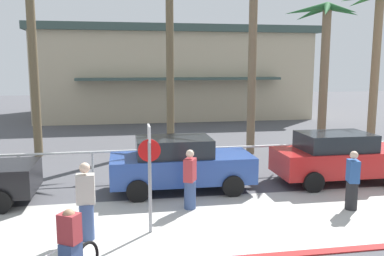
% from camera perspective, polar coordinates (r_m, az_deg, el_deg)
% --- Properties ---
extents(ground_plane, '(80.00, 80.00, 0.00)m').
position_cam_1_polar(ground_plane, '(15.83, -4.76, -5.49)').
color(ground_plane, '#4C4C51').
extents(sidewalk_strip, '(44.00, 4.00, 0.02)m').
position_cam_1_polar(sidewalk_strip, '(10.33, -1.81, -13.34)').
color(sidewalk_strip, beige).
rests_on(sidewalk_strip, ground).
extents(building_backdrop, '(19.89, 12.07, 6.60)m').
position_cam_1_polar(building_backdrop, '(32.84, -3.06, 7.81)').
color(building_backdrop, '#BCAD8E').
rests_on(building_backdrop, ground).
extents(rail_fence, '(18.89, 0.08, 1.04)m').
position_cam_1_polar(rail_fence, '(14.18, -4.26, -3.70)').
color(rail_fence, white).
rests_on(rail_fence, ground).
extents(stop_sign_bike_lane, '(0.52, 0.56, 2.56)m').
position_cam_1_polar(stop_sign_bike_lane, '(9.40, -5.97, -4.95)').
color(stop_sign_bike_lane, gray).
rests_on(stop_sign_bike_lane, ground).
extents(palm_tree_3, '(2.95, 2.91, 9.16)m').
position_cam_1_polar(palm_tree_3, '(19.48, -3.09, 17.42)').
color(palm_tree_3, brown).
rests_on(palm_tree_3, ground).
extents(palm_tree_4, '(3.48, 3.22, 8.70)m').
position_cam_1_polar(palm_tree_4, '(18.07, 8.48, 16.75)').
color(palm_tree_4, '#756047').
rests_on(palm_tree_4, ground).
extents(palm_tree_5, '(3.31, 3.09, 6.45)m').
position_cam_1_polar(palm_tree_5, '(18.08, 18.04, 11.11)').
color(palm_tree_5, '#756047').
rests_on(palm_tree_5, ground).
extents(palm_tree_6, '(3.10, 3.18, 7.12)m').
position_cam_1_polar(palm_tree_6, '(19.79, 24.42, 12.15)').
color(palm_tree_6, '#846B4C').
rests_on(palm_tree_6, ground).
extents(car_blue_2, '(4.40, 2.02, 1.69)m').
position_cam_1_polar(car_blue_2, '(12.74, -1.71, -4.97)').
color(car_blue_2, '#284793').
rests_on(car_blue_2, ground).
extents(car_red_3, '(4.40, 2.02, 1.69)m').
position_cam_1_polar(car_red_3, '(14.46, 19.95, -3.83)').
color(car_red_3, red).
rests_on(car_red_3, ground).
extents(cyclist_teal_0, '(1.02, 1.57, 1.50)m').
position_cam_1_polar(cyclist_teal_0, '(7.65, -16.87, -16.42)').
color(cyclist_teal_0, black).
rests_on(cyclist_teal_0, ground).
extents(pedestrian_1, '(0.43, 0.47, 1.66)m').
position_cam_1_polar(pedestrian_1, '(11.12, -0.28, -7.58)').
color(pedestrian_1, '#384C7A').
rests_on(pedestrian_1, ground).
extents(pedestrian_2, '(0.40, 0.33, 1.79)m').
position_cam_1_polar(pedestrian_2, '(9.51, -14.61, -10.33)').
color(pedestrian_2, '#384C7A').
rests_on(pedestrian_2, ground).
extents(pedestrian_3, '(0.39, 0.45, 1.63)m').
position_cam_1_polar(pedestrian_3, '(11.89, 21.54, -7.20)').
color(pedestrian_3, '#232326').
rests_on(pedestrian_3, ground).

